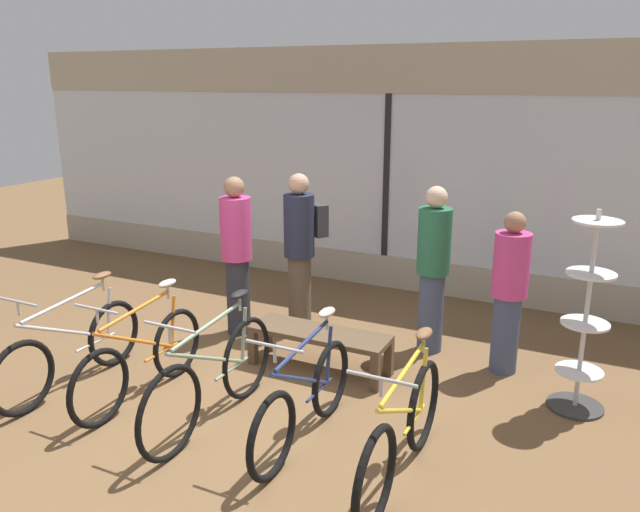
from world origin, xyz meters
The scene contains 13 objects.
ground_plane centered at (0.00, 0.00, 0.00)m, with size 24.00×24.00×0.00m, color brown.
shop_back_wall centered at (0.00, 3.80, 1.64)m, with size 12.00×0.08×3.20m.
bicycle_far_left centered at (-1.56, -0.24, 0.37)m, with size 0.46×1.74×1.02m.
bicycle_left centered at (-0.84, -0.13, 0.37)m, with size 0.46×1.67×1.02m.
bicycle_center centered at (-0.02, -0.21, 0.41)m, with size 0.46×1.81×1.05m.
bicycle_right centered at (0.79, -0.12, 0.37)m, with size 0.46×1.64×1.01m.
bicycle_far_right centered at (1.65, -0.27, 0.39)m, with size 0.46×1.73×1.03m.
accessory_rack centered at (2.68, 1.39, 0.73)m, with size 0.48×0.48×1.78m.
display_bench centered at (0.33, 1.08, 0.33)m, with size 1.40×0.44×0.41m.
customer_near_rack centered at (-0.31, 1.92, 0.98)m, with size 0.51×0.56×1.80m.
customer_by_window centered at (1.97, 1.85, 0.84)m, with size 0.48×0.48×1.60m.
customer_mid_floor centered at (-0.90, 1.52, 0.94)m, with size 0.47×0.47×1.78m.
customer_near_bench centered at (1.18, 2.01, 0.93)m, with size 0.46×0.46×1.76m.
Camera 1 is at (2.82, -4.00, 2.78)m, focal length 35.00 mm.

